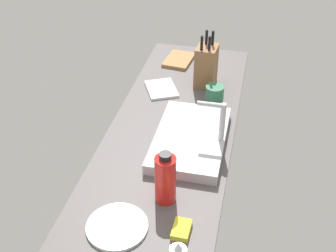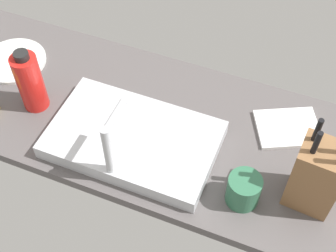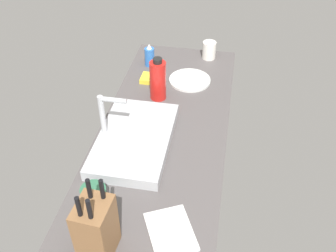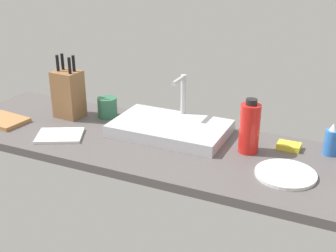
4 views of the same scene
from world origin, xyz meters
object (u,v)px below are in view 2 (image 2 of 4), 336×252
Objects in this scene: dinner_plate at (14,61)px; coffee_mug at (244,190)px; sink_basin at (133,139)px; water_bottle at (30,82)px; knife_block at (317,176)px; faucet at (110,148)px; dish_towel at (288,128)px.

coffee_mug is at bearing 165.82° from dinner_plate.
water_bottle reaches higher than sink_basin.
water_bottle reaches higher than dinner_plate.
water_bottle is at bearing 3.25° from knife_block.
knife_block is (-51.37, -1.30, 8.82)cm from sink_basin.
faucet reaches higher than water_bottle.
faucet is 1.21× the size of dish_towel.
knife_block is at bearing -165.74° from faucet.
water_bottle is at bearing -4.91° from sink_basin.
dinner_plate is 93.90cm from dish_towel.
dish_towel is (-41.76, -34.71, -12.72)cm from faucet.
faucet is 37.14cm from coffee_mug.
knife_block is 86.57cm from water_bottle.
faucet is 55.77cm from dish_towel.
coffee_mug is (-87.51, 22.11, 4.08)cm from dinner_plate.
water_bottle is at bearing 142.40° from dinner_plate.
sink_basin reaches higher than dinner_plate.
coffee_mug reaches higher than dinner_plate.
water_bottle is 79.39cm from dish_towel.
knife_block is at bearing 115.52° from dish_towel.
faucet is at bearing 156.59° from water_bottle.
dish_towel is (-41.11, -22.78, -1.86)cm from sink_basin.
faucet is (0.65, 11.93, 10.87)cm from sink_basin.
knife_block is 1.35× the size of dinner_plate.
faucet is 0.78× the size of knife_block.
knife_block is at bearing -178.55° from sink_basin.
dish_towel is at bearing -102.24° from coffee_mug.
dish_towel is at bearing -140.27° from faucet.
coffee_mug is at bearing 170.75° from sink_basin.
water_bottle is (86.54, -1.73, -1.06)cm from knife_block.
dinner_plate and dish_towel have the same top height.
sink_basin is 1.66× the size of knife_block.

